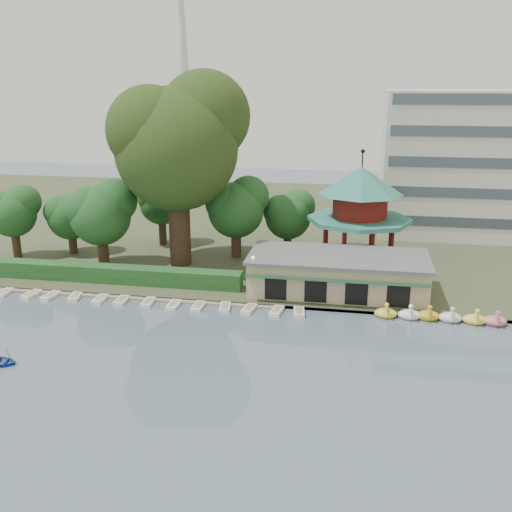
% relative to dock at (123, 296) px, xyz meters
% --- Properties ---
extents(ground_plane, '(220.00, 220.00, 0.00)m').
position_rel_dock_xyz_m(ground_plane, '(12.00, -17.20, -0.12)').
color(ground_plane, slate).
rests_on(ground_plane, ground).
extents(shore, '(220.00, 70.00, 0.40)m').
position_rel_dock_xyz_m(shore, '(12.00, 34.80, 0.08)').
color(shore, '#424930').
rests_on(shore, ground).
extents(embankment, '(220.00, 0.60, 0.30)m').
position_rel_dock_xyz_m(embankment, '(12.00, 0.10, 0.03)').
color(embankment, gray).
rests_on(embankment, ground).
extents(dock, '(34.00, 1.60, 0.24)m').
position_rel_dock_xyz_m(dock, '(0.00, 0.00, 0.00)').
color(dock, gray).
rests_on(dock, ground).
extents(boathouse, '(18.60, 9.39, 3.90)m').
position_rel_dock_xyz_m(boathouse, '(22.00, 4.77, 2.25)').
color(boathouse, tan).
rests_on(boathouse, shore).
extents(pavilion, '(12.40, 12.40, 13.50)m').
position_rel_dock_xyz_m(pavilion, '(24.00, 14.80, 7.36)').
color(pavilion, tan).
rests_on(pavilion, shore).
extents(office_building, '(38.00, 18.00, 20.00)m').
position_rel_dock_xyz_m(office_building, '(44.67, 31.80, 9.61)').
color(office_building, silver).
rests_on(office_building, shore).
extents(broadcast_tower, '(8.00, 8.00, 96.00)m').
position_rel_dock_xyz_m(broadcast_tower, '(-30.00, 122.80, 33.86)').
color(broadcast_tower, silver).
rests_on(broadcast_tower, ground).
extents(hedge, '(30.00, 2.00, 1.80)m').
position_rel_dock_xyz_m(hedge, '(-3.00, 3.30, 1.18)').
color(hedge, '#225524').
rests_on(hedge, shore).
extents(lamp_post, '(0.36, 0.36, 4.28)m').
position_rel_dock_xyz_m(lamp_post, '(13.50, 1.80, 3.22)').
color(lamp_post, black).
rests_on(lamp_post, shore).
extents(big_tree, '(15.58, 14.52, 22.62)m').
position_rel_dock_xyz_m(big_tree, '(3.19, 11.03, 15.18)').
color(big_tree, '#3A281C').
rests_on(big_tree, shore).
extents(small_trees, '(39.41, 16.70, 10.34)m').
position_rel_dock_xyz_m(small_trees, '(-1.31, 13.62, 6.30)').
color(small_trees, '#3A281C').
rests_on(small_trees, shore).
extents(swan_boats, '(18.02, 2.05, 1.92)m').
position_rel_dock_xyz_m(swan_boats, '(34.23, -0.60, 0.28)').
color(swan_boats, yellow).
rests_on(swan_boats, ground).
extents(moored_rowboats, '(34.72, 2.80, 0.36)m').
position_rel_dock_xyz_m(moored_rowboats, '(1.97, -1.40, 0.06)').
color(moored_rowboats, white).
rests_on(moored_rowboats, ground).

